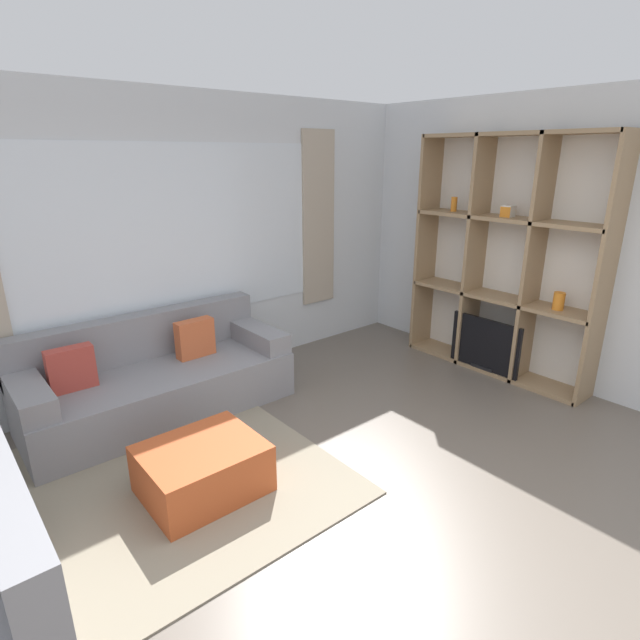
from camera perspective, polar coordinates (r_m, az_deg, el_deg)
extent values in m
plane|color=#665B51|center=(3.18, 13.07, -24.64)|extent=(16.00, 16.00, 0.00)
cube|color=silver|center=(4.87, -15.99, 8.32)|extent=(6.62, 0.07, 2.70)
cube|color=white|center=(4.82, -15.89, 9.43)|extent=(2.98, 0.01, 1.60)
cube|color=#B2A38E|center=(5.68, -0.20, 11.41)|extent=(0.44, 0.03, 1.90)
cube|color=silver|center=(5.54, 18.99, 9.19)|extent=(0.07, 4.25, 2.70)
cube|color=gray|center=(3.72, -21.19, -18.16)|extent=(2.67, 2.17, 0.01)
cube|color=silver|center=(5.39, 21.17, 6.76)|extent=(0.02, 1.89, 2.34)
cube|color=#997A56|center=(4.85, 29.83, 4.36)|extent=(0.36, 0.04, 2.34)
cube|color=#997A56|center=(5.09, 23.27, 5.89)|extent=(0.36, 0.04, 2.34)
cube|color=#997A56|center=(5.40, 17.35, 7.19)|extent=(0.36, 0.04, 2.34)
cube|color=#997A56|center=(5.76, 12.08, 8.28)|extent=(0.36, 0.04, 2.34)
cube|color=#997A56|center=(5.57, 18.92, -5.08)|extent=(0.36, 1.89, 0.04)
cube|color=#997A56|center=(5.32, 19.76, 2.46)|extent=(0.36, 1.89, 0.04)
cube|color=#997A56|center=(5.18, 20.71, 10.78)|extent=(0.36, 1.89, 0.04)
cube|color=#997A56|center=(5.15, 21.72, 19.18)|extent=(0.36, 1.89, 0.04)
cube|color=black|center=(5.36, 18.33, -2.66)|extent=(0.04, 0.76, 0.54)
cube|color=black|center=(5.47, 18.17, -5.08)|extent=(0.10, 0.24, 0.03)
cylinder|color=orange|center=(5.48, 15.06, 12.66)|extent=(0.06, 0.06, 0.15)
cube|color=orange|center=(5.16, 20.68, 11.50)|extent=(0.10, 0.10, 0.10)
cylinder|color=#232328|center=(5.51, 19.15, -4.24)|extent=(0.06, 0.06, 0.17)
cube|color=white|center=(5.15, 20.72, 11.55)|extent=(0.10, 0.10, 0.11)
cylinder|color=orange|center=(5.02, 25.62, 1.97)|extent=(0.10, 0.10, 0.16)
cube|color=gray|center=(4.55, -17.67, -7.79)|extent=(2.19, 0.89, 0.41)
cube|color=gray|center=(4.70, -19.85, -1.75)|extent=(2.19, 0.18, 0.40)
cube|color=gray|center=(4.21, -30.41, -7.34)|extent=(0.24, 0.83, 0.18)
cube|color=gray|center=(4.84, -7.36, -1.66)|extent=(0.24, 0.83, 0.18)
cube|color=#C65B33|center=(4.61, -14.09, -2.04)|extent=(0.34, 0.13, 0.34)
cube|color=#AD3D33|center=(4.30, -26.56, -5.01)|extent=(0.34, 0.13, 0.34)
cube|color=#B74C23|center=(3.52, -13.27, -16.28)|extent=(0.75, 0.62, 0.35)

